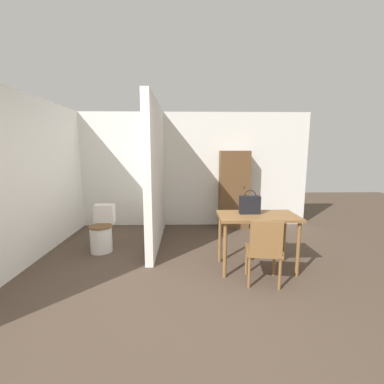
% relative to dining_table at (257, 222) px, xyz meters
% --- Properties ---
extents(ground_plane, '(16.00, 16.00, 0.00)m').
position_rel_dining_table_xyz_m(ground_plane, '(-1.04, -1.22, -0.68)').
color(ground_plane, '#4C3D30').
extents(wall_back, '(5.51, 0.12, 2.50)m').
position_rel_dining_table_xyz_m(wall_back, '(-1.04, 2.31, 0.57)').
color(wall_back, white).
rests_on(wall_back, ground_plane).
extents(wall_left, '(0.12, 4.46, 2.50)m').
position_rel_dining_table_xyz_m(wall_left, '(-3.35, 0.51, 0.57)').
color(wall_left, white).
rests_on(wall_left, ground_plane).
extents(partition_wall, '(0.12, 2.18, 2.50)m').
position_rel_dining_table_xyz_m(partition_wall, '(-1.53, 1.16, 0.57)').
color(partition_wall, white).
rests_on(partition_wall, ground_plane).
extents(dining_table, '(1.09, 0.61, 0.79)m').
position_rel_dining_table_xyz_m(dining_table, '(0.00, 0.00, 0.00)').
color(dining_table, brown).
rests_on(dining_table, ground_plane).
extents(wooden_chair, '(0.48, 0.48, 0.86)m').
position_rel_dining_table_xyz_m(wooden_chair, '(-0.03, -0.44, -0.22)').
color(wooden_chair, brown).
rests_on(wooden_chair, ground_plane).
extents(toilet, '(0.38, 0.52, 0.75)m').
position_rel_dining_table_xyz_m(toilet, '(-2.41, 0.76, -0.37)').
color(toilet, white).
rests_on(toilet, ground_plane).
extents(handbag, '(0.29, 0.11, 0.34)m').
position_rel_dining_table_xyz_m(handbag, '(-0.10, 0.07, 0.24)').
color(handbag, black).
rests_on(handbag, dining_table).
extents(wooden_cabinet, '(0.63, 0.37, 1.67)m').
position_rel_dining_table_xyz_m(wooden_cabinet, '(0.05, 2.05, 0.15)').
color(wooden_cabinet, brown).
rests_on(wooden_cabinet, ground_plane).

